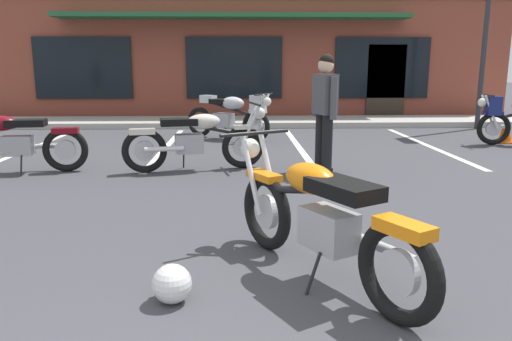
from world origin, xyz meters
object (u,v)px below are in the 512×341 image
person_in_black_shirt (325,106)px  motorcycle_foreground_classic (320,217)px  motorcycle_red_sportbike (231,114)px  traffic_cone (506,130)px  motorcycle_blue_standard (10,141)px  motorcycle_black_cruiser (196,139)px  helmet_on_pavement (172,284)px

person_in_black_shirt → motorcycle_foreground_classic: bearing=-100.2°
motorcycle_red_sportbike → person_in_black_shirt: 3.57m
person_in_black_shirt → traffic_cone: 4.95m
motorcycle_foreground_classic → motorcycle_red_sportbike: same height
motorcycle_foreground_classic → person_in_black_shirt: (0.64, 3.60, 0.49)m
motorcycle_foreground_classic → motorcycle_blue_standard: 5.31m
motorcycle_foreground_classic → motorcycle_blue_standard: bearing=136.0°
motorcycle_foreground_classic → traffic_cone: size_ratio=3.58×
traffic_cone → motorcycle_black_cruiser: bearing=-157.7°
motorcycle_black_cruiser → helmet_on_pavement: 4.16m
motorcycle_blue_standard → helmet_on_pavement: 4.92m
person_in_black_shirt → traffic_cone: person_in_black_shirt is taller
motorcycle_red_sportbike → traffic_cone: size_ratio=3.45×
motorcycle_red_sportbike → person_in_black_shirt: person_in_black_shirt is taller
motorcycle_foreground_classic → helmet_on_pavement: 1.12m
motorcycle_red_sportbike → helmet_on_pavement: (-0.28, -7.22, -0.40)m
motorcycle_red_sportbike → motorcycle_blue_standard: same height
motorcycle_red_sportbike → motorcycle_blue_standard: bearing=-134.1°
motorcycle_foreground_classic → motorcycle_blue_standard: same height
person_in_black_shirt → helmet_on_pavement: 4.35m
helmet_on_pavement → traffic_cone: 8.77m
motorcycle_black_cruiser → person_in_black_shirt: person_in_black_shirt is taller
motorcycle_blue_standard → traffic_cone: (8.58, 2.57, -0.20)m
motorcycle_red_sportbike → helmet_on_pavement: size_ratio=7.04×
motorcycle_blue_standard → traffic_cone: size_ratio=3.97×
person_in_black_shirt → traffic_cone: size_ratio=3.16×
motorcycle_foreground_classic → traffic_cone: bearing=52.7°
motorcycle_foreground_classic → helmet_on_pavement: size_ratio=7.30×
motorcycle_black_cruiser → person_in_black_shirt: (1.84, -0.20, 0.49)m
traffic_cone → helmet_on_pavement: bearing=-131.2°
person_in_black_shirt → motorcycle_black_cruiser: bearing=173.8°
traffic_cone → motorcycle_foreground_classic: bearing=-127.3°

